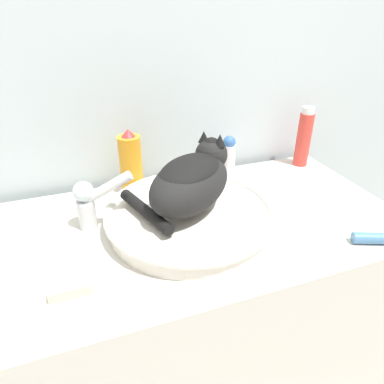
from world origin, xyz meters
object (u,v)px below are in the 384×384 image
faucet (90,201)px  deodorant_stick (228,157)px  cat (191,179)px  soap_bar (70,287)px  spray_bottle_trigger (131,164)px  shampoo_bottle_tall (304,138)px

faucet → deodorant_stick: bearing=35.8°
cat → soap_bar: (-0.30, -0.15, -0.12)m
faucet → soap_bar: bearing=-90.6°
deodorant_stick → soap_bar: bearing=-144.6°
cat → deodorant_stick: 0.30m
spray_bottle_trigger → shampoo_bottle_tall: size_ratio=0.97×
cat → deodorant_stick: cat is taller
faucet → deodorant_stick: size_ratio=1.13×
deodorant_stick → spray_bottle_trigger: spray_bottle_trigger is taller
cat → deodorant_stick: bearing=8.2°
faucet → deodorant_stick: (0.44, 0.15, -0.01)m
faucet → deodorant_stick: faucet is taller
shampoo_bottle_tall → cat: bearing=-155.9°
soap_bar → deodorant_stick: bearing=35.4°
cat → deodorant_stick: size_ratio=2.21×
cat → faucet: size_ratio=1.95×
deodorant_stick → cat: bearing=-133.2°
cat → deodorant_stick: (0.20, 0.22, -0.06)m
soap_bar → faucet: bearing=72.5°
deodorant_stick → soap_bar: deodorant_stick is taller
deodorant_stick → soap_bar: 0.63m
faucet → spray_bottle_trigger: spray_bottle_trigger is taller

